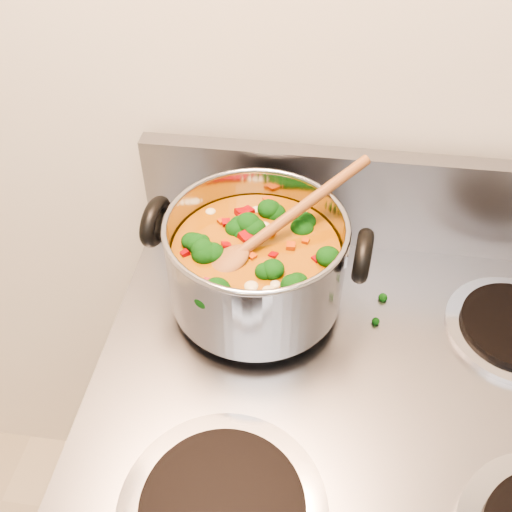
{
  "coord_description": "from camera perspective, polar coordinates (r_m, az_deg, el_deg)",
  "views": [
    {
      "loc": [
        -0.18,
        0.78,
        1.53
      ],
      "look_at": [
        -0.25,
        1.31,
        1.01
      ],
      "focal_mm": 40.0,
      "sensor_mm": 36.0,
      "label": 1
    }
  ],
  "objects": [
    {
      "name": "cooktop_crumbs",
      "position": [
        0.77,
        1.34,
        -7.8
      ],
      "size": [
        0.19,
        0.3,
        0.01
      ],
      "color": "black",
      "rests_on": "electric_range"
    },
    {
      "name": "stockpot",
      "position": [
        0.75,
        -0.04,
        -0.61
      ],
      "size": [
        0.3,
        0.24,
        0.14
      ],
      "rotation": [
        0.0,
        0.0,
        -0.1
      ],
      "color": "#9D9EA5",
      "rests_on": "electric_range"
    },
    {
      "name": "wooden_spoon",
      "position": [
        0.73,
        0.86,
        2.14
      ],
      "size": [
        0.21,
        0.2,
        0.09
      ],
      "rotation": [
        0.0,
        0.0,
        0.74
      ],
      "color": "brown",
      "rests_on": "stockpot"
    }
  ]
}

